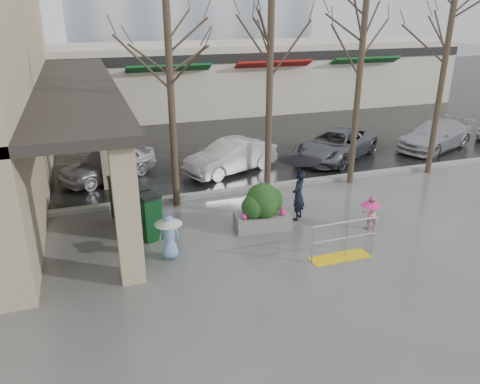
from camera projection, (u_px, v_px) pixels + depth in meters
ground at (275, 244)px, 12.83m from camera, size 120.00×120.00×0.00m
street_asphalt at (151, 101)px, 32.18m from camera, size 120.00×36.00×0.01m
curb at (231, 191)px, 16.32m from camera, size 120.00×0.30×0.15m
canopy_slab at (72, 78)px, 17.09m from camera, size 2.80×18.00×0.25m
pillar_front at (127, 212)px, 10.58m from camera, size 0.55×0.55×3.50m
pillar_back at (107, 140)px, 16.29m from camera, size 0.55×0.55×3.50m
storefront_row at (192, 78)px, 28.48m from camera, size 34.00×6.74×4.00m
handrail at (343, 244)px, 12.04m from camera, size 1.90×0.50×1.03m
tree_west at (168, 43)px, 13.52m from camera, size 3.20×3.20×6.80m
tree_midwest at (271, 36)px, 14.42m from camera, size 3.20×3.20×7.00m
tree_mideast at (362, 46)px, 15.54m from camera, size 3.20×3.20×6.50m
tree_east at (450, 28)px, 16.40m from camera, size 3.20×3.20×7.20m
woman at (299, 177)px, 13.89m from camera, size 1.31×1.31×2.12m
child_pink at (370, 210)px, 13.58m from camera, size 0.59×0.59×1.00m
child_blue at (169, 233)px, 11.91m from camera, size 0.71×0.71×1.19m
planter at (262, 207)px, 13.57m from camera, size 1.67×0.99×1.39m
news_boxes at (135, 207)px, 13.59m from camera, size 1.31×2.43×1.33m
car_a at (108, 163)px, 17.52m from camera, size 3.95×3.10×1.26m
car_b at (231, 157)px, 18.22m from camera, size 4.05×2.63×1.26m
car_c at (336, 144)px, 19.82m from camera, size 4.94×4.22×1.26m
car_d at (436, 135)px, 21.22m from camera, size 4.69×3.24×1.26m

